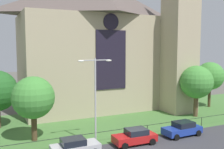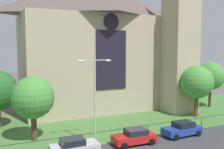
# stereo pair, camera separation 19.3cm
# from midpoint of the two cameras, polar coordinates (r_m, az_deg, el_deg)

# --- Properties ---
(ground) EXTENTS (160.00, 160.00, 0.00)m
(ground) POSITION_cam_midpoint_polar(r_m,az_deg,el_deg) (34.40, -3.22, -9.96)
(ground) COLOR #56544C
(grass_verge) EXTENTS (120.00, 20.00, 0.01)m
(grass_verge) POSITION_cam_midpoint_polar(r_m,az_deg,el_deg) (32.62, -1.90, -10.82)
(grass_verge) COLOR #477538
(grass_verge) RESTS_ON ground
(church_building) EXTENTS (23.20, 16.20, 26.00)m
(church_building) POSITION_cam_midpoint_polar(r_m,az_deg,el_deg) (41.09, -2.56, 7.07)
(church_building) COLOR tan
(church_building) RESTS_ON ground
(iron_railing) EXTENTS (30.32, 0.07, 1.13)m
(iron_railing) POSITION_cam_midpoint_polar(r_m,az_deg,el_deg) (28.86, 7.44, -11.07)
(iron_railing) COLOR black
(iron_railing) RESTS_ON ground
(tree_left_near) EXTENTS (4.25, 4.25, 6.51)m
(tree_left_near) POSITION_cam_midpoint_polar(r_m,az_deg,el_deg) (27.53, -16.80, -4.84)
(tree_left_near) COLOR #4C3823
(tree_left_near) RESTS_ON ground
(tree_right_far) EXTENTS (4.38, 4.38, 7.12)m
(tree_right_far) POSITION_cam_midpoint_polar(r_m,az_deg,el_deg) (44.31, 20.27, -0.32)
(tree_right_far) COLOR #4C3823
(tree_right_far) RESTS_ON ground
(tree_right_near) EXTENTS (4.45, 4.45, 6.97)m
(tree_right_near) POSITION_cam_midpoint_polar(r_m,az_deg,el_deg) (37.41, 17.62, -1.60)
(tree_right_near) COLOR brown
(tree_right_near) RESTS_ON ground
(streetlamp_near) EXTENTS (3.37, 0.26, 8.34)m
(streetlamp_near) POSITION_cam_midpoint_polar(r_m,az_deg,el_deg) (25.17, -3.83, -3.39)
(streetlamp_near) COLOR #B2B2B7
(streetlamp_near) RESTS_ON ground
(parked_car_silver) EXTENTS (4.21, 2.03, 1.51)m
(parked_car_silver) POSITION_cam_midpoint_polar(r_m,az_deg,el_deg) (24.00, -8.25, -15.17)
(parked_car_silver) COLOR #B7B7BC
(parked_car_silver) RESTS_ON ground
(parked_car_red) EXTENTS (4.25, 2.13, 1.51)m
(parked_car_red) POSITION_cam_midpoint_polar(r_m,az_deg,el_deg) (26.36, 4.76, -13.20)
(parked_car_red) COLOR #B21919
(parked_car_red) RESTS_ON ground
(parked_car_blue) EXTENTS (4.25, 2.11, 1.51)m
(parked_car_blue) POSITION_cam_midpoint_polar(r_m,az_deg,el_deg) (29.58, 14.74, -11.25)
(parked_car_blue) COLOR #1E3899
(parked_car_blue) RESTS_ON ground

